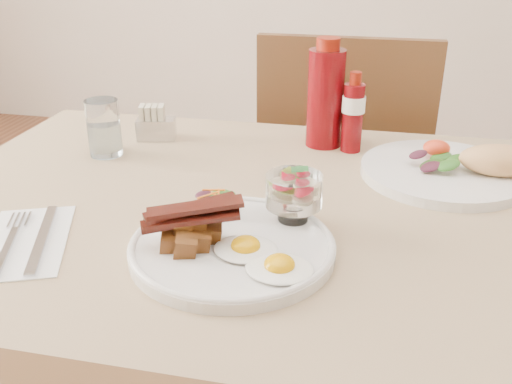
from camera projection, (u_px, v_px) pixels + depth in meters
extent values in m
cylinder|color=#513019|center=(98.00, 269.00, 1.47)|extent=(0.06, 0.06, 0.71)
cube|color=#513019|center=(317.00, 233.00, 0.87)|extent=(1.30, 0.85, 0.04)
cube|color=tan|center=(318.00, 221.00, 0.86)|extent=(1.33, 0.88, 0.00)
cylinder|color=#513019|center=(269.00, 286.00, 1.62)|extent=(0.04, 0.04, 0.45)
cylinder|color=#513019|center=(399.00, 302.00, 1.55)|extent=(0.04, 0.04, 0.45)
cylinder|color=#513019|center=(289.00, 226.00, 1.94)|extent=(0.04, 0.04, 0.45)
cylinder|color=#513019|center=(398.00, 238.00, 1.87)|extent=(0.04, 0.04, 0.45)
cube|color=#513019|center=(343.00, 189.00, 1.65)|extent=(0.42, 0.42, 0.03)
cube|color=#513019|center=(343.00, 135.00, 1.37)|extent=(0.42, 0.03, 0.46)
cylinder|color=white|center=(232.00, 248.00, 0.77)|extent=(0.28, 0.28, 0.02)
ellipsoid|color=white|center=(279.00, 268.00, 0.70)|extent=(0.09, 0.08, 0.01)
ellipsoid|color=#E49B04|center=(279.00, 264.00, 0.70)|extent=(0.04, 0.04, 0.02)
ellipsoid|color=white|center=(246.00, 249.00, 0.75)|extent=(0.09, 0.08, 0.01)
ellipsoid|color=#E49B04|center=(246.00, 245.00, 0.74)|extent=(0.04, 0.04, 0.02)
cube|color=brown|center=(186.00, 233.00, 0.77)|extent=(0.03, 0.03, 0.03)
cube|color=brown|center=(199.00, 240.00, 0.75)|extent=(0.03, 0.03, 0.03)
cube|color=brown|center=(170.00, 242.00, 0.75)|extent=(0.02, 0.02, 0.02)
cube|color=brown|center=(211.00, 232.00, 0.77)|extent=(0.03, 0.03, 0.03)
cube|color=brown|center=(186.00, 245.00, 0.74)|extent=(0.03, 0.03, 0.03)
cube|color=brown|center=(175.00, 231.00, 0.77)|extent=(0.02, 0.02, 0.02)
cube|color=brown|center=(197.00, 223.00, 0.75)|extent=(0.03, 0.03, 0.03)
cube|color=brown|center=(183.00, 226.00, 0.75)|extent=(0.02, 0.02, 0.02)
cube|color=#4E140D|center=(189.00, 219.00, 0.75)|extent=(0.12, 0.08, 0.01)
cube|color=#4E140D|center=(192.00, 218.00, 0.74)|extent=(0.13, 0.06, 0.01)
cube|color=#4E140D|center=(191.00, 208.00, 0.75)|extent=(0.12, 0.09, 0.01)
cube|color=#4E140D|center=(195.00, 207.00, 0.74)|extent=(0.13, 0.07, 0.01)
ellipsoid|color=#1C4E15|center=(215.00, 211.00, 0.85)|extent=(0.04, 0.04, 0.01)
ellipsoid|color=#1C4E15|center=(227.00, 209.00, 0.84)|extent=(0.04, 0.03, 0.01)
ellipsoid|color=#39121F|center=(211.00, 203.00, 0.86)|extent=(0.03, 0.03, 0.01)
ellipsoid|color=#1C4E15|center=(211.00, 212.00, 0.83)|extent=(0.04, 0.03, 0.01)
ellipsoid|color=#1C4E15|center=(205.00, 206.00, 0.84)|extent=(0.04, 0.03, 0.01)
ellipsoid|color=#39121F|center=(223.00, 206.00, 0.83)|extent=(0.03, 0.03, 0.01)
ellipsoid|color=#1C4E15|center=(219.00, 195.00, 0.85)|extent=(0.04, 0.03, 0.01)
ellipsoid|color=#1C4E15|center=(226.00, 196.00, 0.84)|extent=(0.03, 0.03, 0.01)
ellipsoid|color=#39121F|center=(203.00, 195.00, 0.84)|extent=(0.03, 0.03, 0.01)
cylinder|color=orange|center=(219.00, 193.00, 0.83)|extent=(0.01, 0.03, 0.01)
cylinder|color=orange|center=(214.00, 190.00, 0.84)|extent=(0.04, 0.00, 0.01)
cylinder|color=orange|center=(218.00, 196.00, 0.82)|extent=(0.03, 0.02, 0.01)
cylinder|color=orange|center=(208.00, 195.00, 0.83)|extent=(0.03, 0.03, 0.01)
cylinder|color=white|center=(293.00, 216.00, 0.83)|extent=(0.04, 0.04, 0.01)
cylinder|color=white|center=(293.00, 209.00, 0.82)|extent=(0.02, 0.02, 0.01)
cylinder|color=white|center=(294.00, 191.00, 0.81)|extent=(0.08, 0.08, 0.05)
cylinder|color=beige|center=(289.00, 193.00, 0.82)|extent=(0.02, 0.02, 0.01)
cylinder|color=beige|center=(301.00, 197.00, 0.80)|extent=(0.02, 0.02, 0.01)
cylinder|color=beige|center=(299.00, 188.00, 0.82)|extent=(0.02, 0.02, 0.01)
cylinder|color=#99C53C|center=(291.00, 178.00, 0.82)|extent=(0.03, 0.03, 0.01)
cone|color=red|center=(299.00, 184.00, 0.79)|extent=(0.02, 0.02, 0.02)
cone|color=red|center=(285.00, 177.00, 0.80)|extent=(0.02, 0.02, 0.02)
cone|color=red|center=(300.00, 172.00, 0.81)|extent=(0.02, 0.02, 0.02)
ellipsoid|color=#28712D|center=(297.00, 169.00, 0.79)|extent=(0.02, 0.01, 0.00)
ellipsoid|color=#28712D|center=(303.00, 169.00, 0.79)|extent=(0.02, 0.01, 0.00)
cylinder|color=white|center=(443.00, 172.00, 1.01)|extent=(0.29, 0.29, 0.02)
ellipsoid|color=#1C4E15|center=(432.00, 165.00, 1.00)|extent=(0.05, 0.04, 0.01)
ellipsoid|color=#1C4E15|center=(441.00, 157.00, 1.02)|extent=(0.05, 0.04, 0.01)
ellipsoid|color=#39121F|center=(431.00, 167.00, 0.98)|extent=(0.04, 0.04, 0.01)
ellipsoid|color=#1C4E15|center=(448.00, 165.00, 0.97)|extent=(0.05, 0.04, 0.01)
ellipsoid|color=#1C4E15|center=(456.00, 159.00, 0.99)|extent=(0.04, 0.04, 0.01)
ellipsoid|color=#39121F|center=(418.00, 154.00, 1.01)|extent=(0.04, 0.03, 0.01)
ellipsoid|color=red|center=(436.00, 150.00, 1.04)|extent=(0.05, 0.04, 0.03)
ellipsoid|color=tan|center=(502.00, 159.00, 0.97)|extent=(0.15, 0.11, 0.05)
cylinder|color=#5F0509|center=(325.00, 99.00, 1.12)|extent=(0.08, 0.08, 0.19)
cylinder|color=maroon|center=(328.00, 44.00, 1.07)|extent=(0.05, 0.05, 0.02)
cylinder|color=#5F0509|center=(353.00, 118.00, 1.10)|extent=(0.04, 0.04, 0.13)
cylinder|color=white|center=(354.00, 104.00, 1.09)|extent=(0.04, 0.04, 0.03)
cylinder|color=maroon|center=(356.00, 78.00, 1.07)|extent=(0.02, 0.02, 0.02)
cube|color=silver|center=(156.00, 129.00, 1.18)|extent=(0.09, 0.06, 0.04)
cube|color=beige|center=(143.00, 117.00, 1.17)|extent=(0.02, 0.04, 0.05)
cube|color=beige|center=(149.00, 117.00, 1.17)|extent=(0.02, 0.04, 0.05)
cube|color=beige|center=(155.00, 117.00, 1.17)|extent=(0.02, 0.04, 0.05)
cube|color=beige|center=(162.00, 117.00, 1.17)|extent=(0.02, 0.04, 0.05)
cylinder|color=white|center=(104.00, 128.00, 1.09)|extent=(0.06, 0.06, 0.11)
cylinder|color=silver|center=(105.00, 139.00, 1.10)|extent=(0.05, 0.05, 0.06)
cube|color=white|center=(26.00, 241.00, 0.80)|extent=(0.18, 0.23, 0.00)
cube|color=silver|center=(42.00, 237.00, 0.80)|extent=(0.08, 0.19, 0.00)
cube|color=silver|center=(6.00, 251.00, 0.77)|extent=(0.06, 0.13, 0.00)
cube|color=silver|center=(11.00, 220.00, 0.85)|extent=(0.02, 0.04, 0.00)
cube|color=silver|center=(17.00, 220.00, 0.85)|extent=(0.02, 0.04, 0.00)
cube|color=silver|center=(22.00, 219.00, 0.85)|extent=(0.02, 0.04, 0.00)
cube|color=silver|center=(28.00, 219.00, 0.85)|extent=(0.02, 0.04, 0.00)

